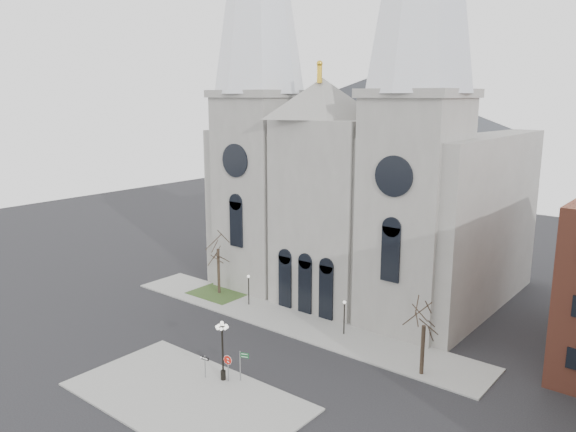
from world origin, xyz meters
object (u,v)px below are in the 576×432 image
Objects in this scene: globe_lamp at (222,343)px; one_way_sign at (205,362)px; stop_sign at (228,362)px; street_name_sign at (241,364)px.

globe_lamp is 2.29m from one_way_sign.
stop_sign reaches higher than one_way_sign.
globe_lamp is at bearing -170.58° from street_name_sign.
globe_lamp is 2.61× the size of one_way_sign.
street_name_sign is (1.25, 0.74, -1.61)m from globe_lamp.
one_way_sign is (-1.31, -0.66, -1.76)m from globe_lamp.
stop_sign is 0.45× the size of globe_lamp.
street_name_sign is (2.56, 1.40, 0.15)m from one_way_sign.
one_way_sign is 2.92m from street_name_sign.
street_name_sign reaches higher than one_way_sign.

